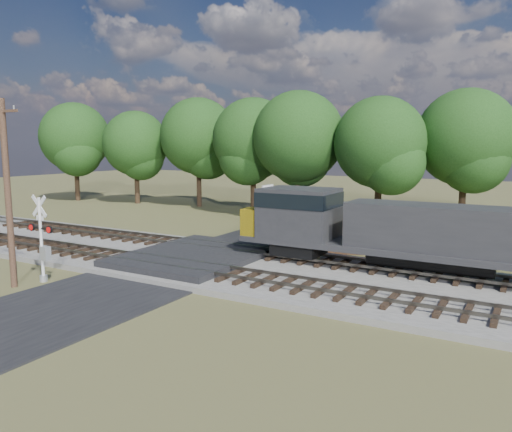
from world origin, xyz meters
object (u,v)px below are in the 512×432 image
Objects in this scene: utility_pole at (8,189)px; equipment_shed at (357,227)px; crossing_signal_near at (43,246)px; crossing_signal_far at (311,226)px.

equipment_shed is at bearing 56.04° from utility_pole.
crossing_signal_near is 0.78× the size of equipment_shed.
utility_pole is 1.60× the size of equipment_shed.
utility_pole is (-0.49, -1.34, 2.91)m from crossing_signal_near.
utility_pole is at bearing -108.58° from crossing_signal_near.
crossing_signal_near reaches higher than equipment_shed.
crossing_signal_near is at bearing 67.11° from crossing_signal_far.
utility_pole is at bearing -147.90° from equipment_shed.
crossing_signal_far is at bearing -168.11° from equipment_shed.
equipment_shed is (11.49, 16.84, -3.27)m from utility_pole.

